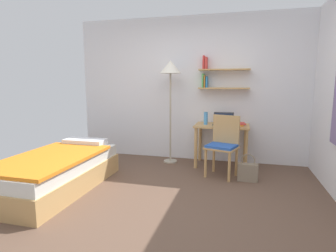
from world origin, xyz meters
TOP-DOWN VIEW (x-y plane):
  - ground_plane at (0.00, 0.00)m, footprint 5.28×5.28m
  - wall_back at (0.01, 2.02)m, footprint 4.40×0.27m
  - bed at (-1.52, 0.06)m, footprint 0.95×1.89m
  - desk at (0.55, 1.70)m, footprint 0.90×0.58m
  - desk_chair at (0.61, 1.19)m, footprint 0.54×0.50m
  - standing_lamp at (-0.35, 1.70)m, footprint 0.37×0.37m
  - laptop at (0.57, 1.74)m, footprint 0.35×0.23m
  - water_bottle at (0.28, 1.66)m, footprint 0.07×0.07m
  - book_stack at (0.84, 1.70)m, footprint 0.21×0.25m
  - handbag at (0.98, 1.03)m, footprint 0.29×0.12m

SIDE VIEW (x-z plane):
  - ground_plane at x=0.00m, z-range 0.00..0.00m
  - handbag at x=0.98m, z-range -0.06..0.35m
  - bed at x=-1.52m, z-range -0.03..0.51m
  - desk_chair at x=0.61m, z-range 0.05..0.98m
  - desk at x=0.55m, z-range 0.22..0.93m
  - book_stack at x=0.84m, z-range 0.72..0.76m
  - laptop at x=0.57m, z-range 0.66..0.87m
  - water_bottle at x=0.28m, z-range 0.71..0.93m
  - wall_back at x=0.01m, z-range 0.00..2.60m
  - standing_lamp at x=-0.35m, z-range 0.68..2.48m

